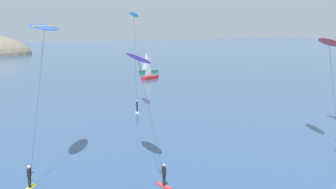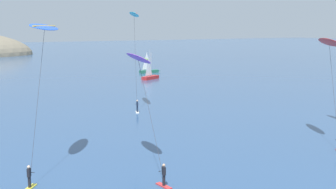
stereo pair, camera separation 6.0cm
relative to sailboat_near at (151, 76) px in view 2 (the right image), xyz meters
name	(u,v)px [view 2 (the right image)]	position (x,y,z in m)	size (l,w,h in m)	color
sailboat_near	(151,76)	(0.00, 0.00, 0.00)	(5.65, 3.74, 5.70)	#B22323
sailboat_far	(150,70)	(5.33, 11.34, 0.00)	(5.93, 1.69, 5.70)	#23664C
kitesurfer_purple	(140,67)	(-26.48, -51.15, 7.59)	(2.11, 9.03, 9.36)	red
kitesurfer_cyan	(134,22)	(-17.15, -29.42, 11.39)	(2.90, 6.08, 13.43)	silver
kitesurfer_blue	(44,37)	(-33.41, -48.27, 10.00)	(5.20, 7.68, 11.74)	yellow
kitesurfer_red	(330,51)	(-7.42, -53.78, 8.47)	(4.11, 6.53, 10.39)	red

